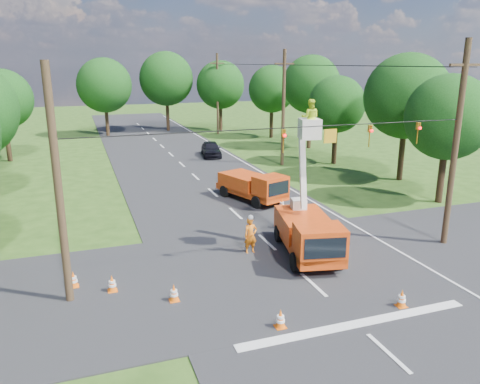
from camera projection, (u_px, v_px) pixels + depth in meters
name	position (u px, v px, depth m)	size (l,w,h in m)	color
ground	(195.00, 177.00, 37.52)	(140.00, 140.00, 0.00)	#294715
road_main	(195.00, 177.00, 37.52)	(12.00, 100.00, 0.06)	black
road_cross	(292.00, 266.00, 21.16)	(56.00, 10.00, 0.07)	black
stop_bar	(356.00, 325.00, 16.43)	(9.00, 0.45, 0.02)	silver
edge_line	(260.00, 172.00, 39.31)	(0.12, 90.00, 0.02)	silver
bucket_truck	(308.00, 225.00, 21.93)	(3.24, 5.99, 7.34)	#DC3F0F
second_truck	(253.00, 186.00, 30.88)	(3.59, 5.65, 1.99)	#DC3F0F
ground_worker	(251.00, 236.00, 22.40)	(0.65, 0.43, 1.79)	#E55413
distant_car	(211.00, 149.00, 45.69)	(1.73, 4.31, 1.47)	black
traffic_cone_0	(280.00, 319.00, 16.15)	(0.38, 0.38, 0.71)	#F9630D
traffic_cone_1	(402.00, 299.00, 17.54)	(0.38, 0.38, 0.71)	#F9630D
traffic_cone_2	(286.00, 222.00, 25.96)	(0.38, 0.38, 0.71)	#F9630D
traffic_cone_3	(282.00, 204.00, 29.28)	(0.38, 0.38, 0.71)	#F9630D
traffic_cone_4	(174.00, 293.00, 17.96)	(0.38, 0.38, 0.71)	#F9630D
traffic_cone_5	(112.00, 284.00, 18.72)	(0.38, 0.38, 0.71)	#F9630D
traffic_cone_6	(73.00, 279.00, 19.08)	(0.38, 0.38, 0.71)	#F9630D
traffic_cone_7	(269.00, 182.00, 34.71)	(0.38, 0.38, 0.71)	#F9630D
pole_right_near	(456.00, 144.00, 22.50)	(1.80, 0.30, 10.00)	#4C3823
pole_right_mid	(283.00, 108.00, 40.68)	(1.80, 0.30, 10.00)	#4C3823
pole_right_far	(218.00, 94.00, 58.86)	(1.80, 0.30, 10.00)	#4C3823
pole_left	(58.00, 189.00, 16.92)	(0.30, 0.30, 9.00)	#4C3823
signal_span	(343.00, 135.00, 20.28)	(18.00, 0.29, 1.07)	black
tree_left_f	(2.00, 99.00, 42.19)	(5.40, 5.40, 8.40)	#382616
tree_right_a	(448.00, 117.00, 29.42)	(5.40, 5.40, 8.28)	#382616
tree_right_b	(407.00, 96.00, 35.12)	(6.40, 6.40, 9.65)	#382616
tree_right_c	(337.00, 105.00, 41.21)	(5.00, 5.00, 7.83)	#382616
tree_right_d	(311.00, 84.00, 48.63)	(6.00, 6.00, 9.70)	#382616
tree_right_e	(272.00, 89.00, 55.82)	(5.60, 5.60, 8.63)	#382616
tree_far_a	(104.00, 85.00, 57.00)	(6.60, 6.60, 9.50)	#382616
tree_far_b	(166.00, 79.00, 61.20)	(7.00, 7.00, 10.32)	#382616
tree_far_c	(220.00, 85.00, 60.74)	(6.20, 6.20, 9.18)	#382616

